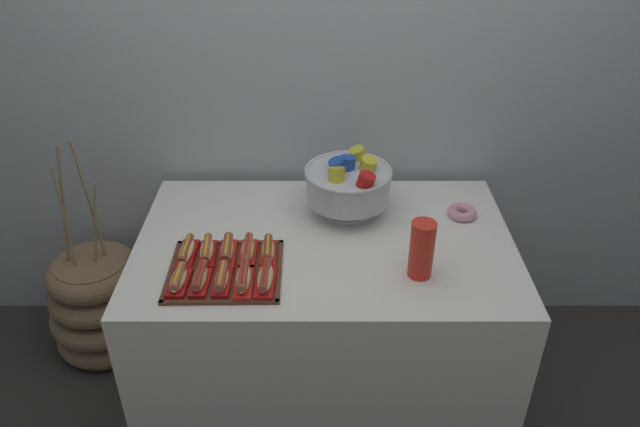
{
  "coord_description": "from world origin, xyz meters",
  "views": [
    {
      "loc": [
        -0.02,
        -1.94,
        2.14
      ],
      "look_at": [
        -0.02,
        0.04,
        0.88
      ],
      "focal_mm": 34.14,
      "sensor_mm": 36.0,
      "label": 1
    }
  ],
  "objects_px": {
    "hot_dog_9": "(269,251)",
    "donut": "(463,212)",
    "hot_dog_0": "(180,279)",
    "floor_vase": "(102,303)",
    "buffet_table": "(326,312)",
    "hot_dog_7": "(229,250)",
    "hot_dog_2": "(223,279)",
    "hot_dog_4": "(267,278)",
    "hot_dog_6": "(208,251)",
    "serving_tray": "(227,271)",
    "hot_dog_1": "(201,278)",
    "punch_bowl": "(350,183)",
    "cup_stack": "(423,249)",
    "hot_dog_8": "(249,251)",
    "hot_dog_3": "(245,278)",
    "hot_dog_5": "(188,251)"
  },
  "relations": [
    {
      "from": "hot_dog_9",
      "to": "donut",
      "type": "distance_m",
      "value": 0.83
    },
    {
      "from": "hot_dog_0",
      "to": "floor_vase",
      "type": "bearing_deg",
      "value": 134.99
    },
    {
      "from": "buffet_table",
      "to": "hot_dog_7",
      "type": "distance_m",
      "value": 0.56
    },
    {
      "from": "hot_dog_0",
      "to": "hot_dog_2",
      "type": "height_order",
      "value": "hot_dog_2"
    },
    {
      "from": "hot_dog_4",
      "to": "hot_dog_6",
      "type": "relative_size",
      "value": 1.06
    },
    {
      "from": "serving_tray",
      "to": "hot_dog_1",
      "type": "distance_m",
      "value": 0.12
    },
    {
      "from": "hot_dog_7",
      "to": "punch_bowl",
      "type": "relative_size",
      "value": 0.5
    },
    {
      "from": "floor_vase",
      "to": "hot_dog_7",
      "type": "xyz_separation_m",
      "value": [
        0.69,
        -0.38,
        0.59
      ]
    },
    {
      "from": "hot_dog_6",
      "to": "cup_stack",
      "type": "height_order",
      "value": "cup_stack"
    },
    {
      "from": "hot_dog_2",
      "to": "hot_dog_8",
      "type": "bearing_deg",
      "value": 66.33
    },
    {
      "from": "hot_dog_1",
      "to": "hot_dog_3",
      "type": "relative_size",
      "value": 0.84
    },
    {
      "from": "floor_vase",
      "to": "hot_dog_5",
      "type": "relative_size",
      "value": 5.93
    },
    {
      "from": "hot_dog_1",
      "to": "hot_dog_9",
      "type": "bearing_deg",
      "value": 37.03
    },
    {
      "from": "buffet_table",
      "to": "hot_dog_0",
      "type": "height_order",
      "value": "hot_dog_0"
    },
    {
      "from": "buffet_table",
      "to": "donut",
      "type": "bearing_deg",
      "value": 16.62
    },
    {
      "from": "hot_dog_0",
      "to": "hot_dog_7",
      "type": "height_order",
      "value": "hot_dog_7"
    },
    {
      "from": "hot_dog_4",
      "to": "punch_bowl",
      "type": "height_order",
      "value": "punch_bowl"
    },
    {
      "from": "hot_dog_0",
      "to": "hot_dog_9",
      "type": "distance_m",
      "value": 0.34
    },
    {
      "from": "hot_dog_6",
      "to": "cup_stack",
      "type": "distance_m",
      "value": 0.78
    },
    {
      "from": "buffet_table",
      "to": "hot_dog_6",
      "type": "distance_m",
      "value": 0.61
    },
    {
      "from": "hot_dog_0",
      "to": "hot_dog_2",
      "type": "xyz_separation_m",
      "value": [
        0.15,
        0.0,
        0.0
      ]
    },
    {
      "from": "hot_dog_5",
      "to": "hot_dog_9",
      "type": "relative_size",
      "value": 1.1
    },
    {
      "from": "buffet_table",
      "to": "hot_dog_1",
      "type": "height_order",
      "value": "hot_dog_1"
    },
    {
      "from": "hot_dog_7",
      "to": "hot_dog_8",
      "type": "distance_m",
      "value": 0.08
    },
    {
      "from": "hot_dog_8",
      "to": "punch_bowl",
      "type": "relative_size",
      "value": 0.5
    },
    {
      "from": "donut",
      "to": "hot_dog_1",
      "type": "bearing_deg",
      "value": -155.35
    },
    {
      "from": "hot_dog_5",
      "to": "cup_stack",
      "type": "bearing_deg",
      "value": -6.21
    },
    {
      "from": "hot_dog_0",
      "to": "hot_dog_4",
      "type": "height_order",
      "value": "hot_dog_4"
    },
    {
      "from": "floor_vase",
      "to": "punch_bowl",
      "type": "distance_m",
      "value": 1.34
    },
    {
      "from": "floor_vase",
      "to": "serving_tray",
      "type": "height_order",
      "value": "floor_vase"
    },
    {
      "from": "hot_dog_2",
      "to": "hot_dog_5",
      "type": "relative_size",
      "value": 0.85
    },
    {
      "from": "hot_dog_2",
      "to": "hot_dog_4",
      "type": "height_order",
      "value": "hot_dog_4"
    },
    {
      "from": "buffet_table",
      "to": "hot_dog_7",
      "type": "relative_size",
      "value": 8.32
    },
    {
      "from": "hot_dog_3",
      "to": "hot_dog_9",
      "type": "relative_size",
      "value": 1.12
    },
    {
      "from": "serving_tray",
      "to": "hot_dog_2",
      "type": "bearing_deg",
      "value": -89.23
    },
    {
      "from": "hot_dog_5",
      "to": "hot_dog_7",
      "type": "relative_size",
      "value": 1.03
    },
    {
      "from": "serving_tray",
      "to": "hot_dog_0",
      "type": "relative_size",
      "value": 2.6
    },
    {
      "from": "hot_dog_6",
      "to": "punch_bowl",
      "type": "bearing_deg",
      "value": 31.14
    },
    {
      "from": "hot_dog_3",
      "to": "punch_bowl",
      "type": "bearing_deg",
      "value": 51.89
    },
    {
      "from": "donut",
      "to": "hot_dog_0",
      "type": "bearing_deg",
      "value": -156.84
    },
    {
      "from": "hot_dog_1",
      "to": "cup_stack",
      "type": "distance_m",
      "value": 0.78
    },
    {
      "from": "cup_stack",
      "to": "floor_vase",
      "type": "bearing_deg",
      "value": 161.17
    },
    {
      "from": "serving_tray",
      "to": "hot_dog_9",
      "type": "distance_m",
      "value": 0.17
    },
    {
      "from": "floor_vase",
      "to": "hot_dog_0",
      "type": "height_order",
      "value": "floor_vase"
    },
    {
      "from": "buffet_table",
      "to": "floor_vase",
      "type": "xyz_separation_m",
      "value": [
        -1.06,
        0.26,
        -0.18
      ]
    },
    {
      "from": "cup_stack",
      "to": "punch_bowl",
      "type": "bearing_deg",
      "value": 119.97
    },
    {
      "from": "hot_dog_8",
      "to": "hot_dog_4",
      "type": "bearing_deg",
      "value": -64.78
    },
    {
      "from": "hot_dog_2",
      "to": "donut",
      "type": "xyz_separation_m",
      "value": [
        0.92,
        0.46,
        -0.02
      ]
    },
    {
      "from": "buffet_table",
      "to": "punch_bowl",
      "type": "xyz_separation_m",
      "value": [
        0.1,
        0.2,
        0.51
      ]
    },
    {
      "from": "hot_dog_4",
      "to": "hot_dog_6",
      "type": "bearing_deg",
      "value": 144.52
    }
  ]
}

